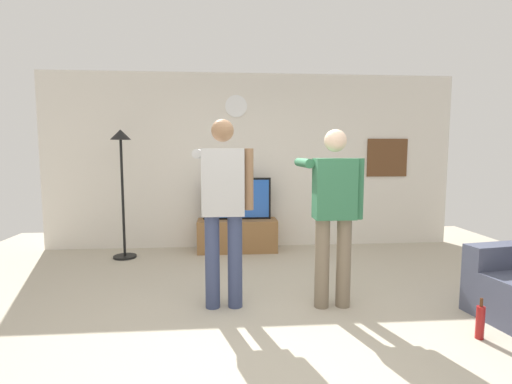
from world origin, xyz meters
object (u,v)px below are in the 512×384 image
at_px(tv_stand, 237,235).
at_px(floor_lamp, 122,167).
at_px(person_standing_nearer_lamp, 223,203).
at_px(television, 237,199).
at_px(person_standing_nearer_couch, 334,208).
at_px(beverage_bottle, 480,322).
at_px(wall_clock, 236,106).
at_px(framed_picture, 387,158).

distance_m(tv_stand, floor_lamp, 1.94).
relative_size(tv_stand, person_standing_nearer_lamp, 0.66).
height_order(television, person_standing_nearer_couch, person_standing_nearer_couch).
distance_m(television, person_standing_nearer_couch, 2.35).
height_order(television, floor_lamp, floor_lamp).
relative_size(television, floor_lamp, 0.56).
relative_size(floor_lamp, beverage_bottle, 5.36).
height_order(wall_clock, person_standing_nearer_lamp, wall_clock).
distance_m(framed_picture, floor_lamp, 4.07).
relative_size(framed_picture, person_standing_nearer_lamp, 0.36).
bearing_deg(tv_stand, person_standing_nearer_lamp, -95.34).
distance_m(framed_picture, person_standing_nearer_couch, 2.92).
height_order(tv_stand, person_standing_nearer_couch, person_standing_nearer_couch).
bearing_deg(framed_picture, beverage_bottle, -99.84).
bearing_deg(tv_stand, person_standing_nearer_couch, -68.15).
bearing_deg(floor_lamp, beverage_bottle, -37.22).
distance_m(television, person_standing_nearer_lamp, 2.13).
bearing_deg(floor_lamp, framed_picture, 7.49).
relative_size(tv_stand, framed_picture, 1.82).
relative_size(person_standing_nearer_couch, beverage_bottle, 5.08).
bearing_deg(tv_stand, television, 90.00).
distance_m(person_standing_nearer_lamp, beverage_bottle, 2.39).
height_order(tv_stand, floor_lamp, floor_lamp).
relative_size(television, framed_picture, 1.55).
xyz_separation_m(tv_stand, wall_clock, (0.00, 0.29, 1.95)).
relative_size(tv_stand, wall_clock, 3.56).
distance_m(tv_stand, television, 0.56).
height_order(tv_stand, person_standing_nearer_lamp, person_standing_nearer_lamp).
distance_m(wall_clock, person_standing_nearer_couch, 2.85).
bearing_deg(person_standing_nearer_couch, person_standing_nearer_lamp, 176.16).
bearing_deg(person_standing_nearer_couch, beverage_bottle, -36.18).
bearing_deg(wall_clock, tv_stand, -90.00).
height_order(floor_lamp, beverage_bottle, floor_lamp).
height_order(television, beverage_bottle, television).
xyz_separation_m(framed_picture, beverage_bottle, (-0.55, -3.17, -1.27)).
bearing_deg(person_standing_nearer_lamp, person_standing_nearer_couch, -3.84).
height_order(tv_stand, television, television).
bearing_deg(tv_stand, framed_picture, 6.95).
distance_m(wall_clock, framed_picture, 2.54).
bearing_deg(beverage_bottle, person_standing_nearer_lamp, 158.55).
distance_m(tv_stand, beverage_bottle, 3.43).
height_order(tv_stand, framed_picture, framed_picture).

